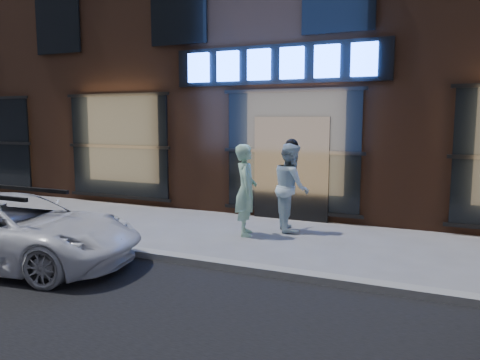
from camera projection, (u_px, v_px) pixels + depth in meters
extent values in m
plane|color=slate|center=(213.00, 267.00, 7.49)|extent=(90.00, 90.00, 0.00)
cube|color=gray|center=(213.00, 263.00, 7.48)|extent=(60.00, 0.25, 0.12)
cube|color=#54301E|center=(335.00, 30.00, 14.06)|extent=(30.00, 8.00, 10.00)
cube|color=black|center=(276.00, 64.00, 10.75)|extent=(5.20, 0.06, 0.90)
cube|color=black|center=(291.00, 169.00, 10.87)|extent=(1.80, 0.10, 2.40)
cube|color=#FFBF72|center=(119.00, 146.00, 12.92)|extent=(3.00, 0.04, 2.60)
cube|color=black|center=(118.00, 146.00, 12.88)|extent=(3.20, 0.06, 2.80)
cube|color=#FFBF72|center=(292.00, 151.00, 10.87)|extent=(3.00, 0.04, 2.60)
cube|color=black|center=(291.00, 152.00, 10.84)|extent=(3.20, 0.06, 2.80)
cube|color=black|center=(58.00, 25.00, 13.25)|extent=(1.60, 0.06, 1.60)
cube|color=black|center=(178.00, 12.00, 11.62)|extent=(1.60, 0.06, 1.60)
cube|color=#2659FF|center=(199.00, 68.00, 11.50)|extent=(0.55, 0.12, 0.70)
cube|color=#2659FF|center=(228.00, 66.00, 11.18)|extent=(0.55, 0.12, 0.70)
cube|color=#2659FF|center=(259.00, 65.00, 10.85)|extent=(0.55, 0.12, 0.70)
cube|color=#2659FF|center=(292.00, 63.00, 10.52)|extent=(0.55, 0.12, 0.70)
cube|color=#2659FF|center=(327.00, 61.00, 10.19)|extent=(0.55, 0.12, 0.70)
cube|color=#2659FF|center=(364.00, 59.00, 9.87)|extent=(0.55, 0.12, 0.70)
imported|color=#A6DAB6|center=(246.00, 190.00, 9.44)|extent=(0.68, 0.80, 1.85)
imported|color=white|center=(291.00, 187.00, 9.86)|extent=(1.05, 1.13, 1.86)
imported|color=white|center=(13.00, 231.00, 7.51)|extent=(4.39, 2.63, 1.14)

